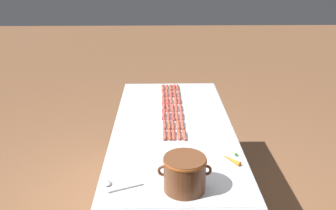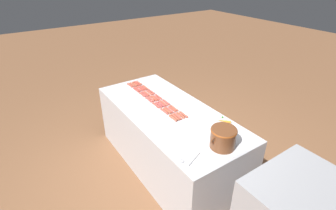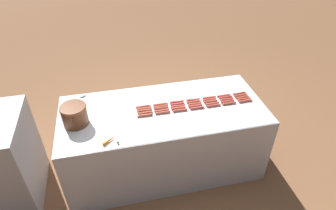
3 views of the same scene
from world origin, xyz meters
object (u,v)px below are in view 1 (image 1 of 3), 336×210
(hot_dog_14, at_px, (171,88))
(hot_dog_27, at_px, (169,135))
(hot_dog_23, at_px, (167,101))
(hot_dog_24, at_px, (168,108))
(hot_dog_28, at_px, (163,88))
(hot_dog_32, at_px, (164,116))
(hot_dog_0, at_px, (177,88))
(hot_dog_5, at_px, (182,125))
(hot_dog_9, at_px, (176,100))
(hot_dog_2, at_px, (179,100))
(hot_dog_12, at_px, (178,125))
(hot_dog_6, at_px, (184,135))
(hot_dog_8, at_px, (175,94))
(hot_dog_16, at_px, (171,100))
(carrot, at_px, (231,159))
(hot_dog_10, at_px, (176,108))
(hot_dog_22, at_px, (167,94))
(hot_dog_33, at_px, (165,125))
(hot_dog_21, at_px, (167,88))
(hot_dog_18, at_px, (173,116))
(hot_dog_7, at_px, (174,88))
(hot_dog_31, at_px, (164,108))
(hot_dog_29, at_px, (163,94))
(hot_dog_1, at_px, (179,94))
(hot_dog_30, at_px, (164,100))
(hot_dog_25, at_px, (168,116))
(bean_pot, at_px, (185,172))
(hot_dog_17, at_px, (172,108))
(hot_dog_34, at_px, (165,135))
(hot_dog_20, at_px, (174,135))
(hot_dog_3, at_px, (181,108))
(hot_dog_19, at_px, (173,125))
(hot_dog_13, at_px, (179,135))
(hot_dog_15, at_px, (171,94))

(hot_dog_14, xyz_separation_m, hot_dog_27, (0.04, 1.12, 0.00))
(hot_dog_23, xyz_separation_m, hot_dog_24, (0.00, 0.18, 0.00))
(hot_dog_28, relative_size, hot_dog_32, 1.00)
(hot_dog_0, relative_size, hot_dog_5, 1.00)
(hot_dog_9, xyz_separation_m, hot_dog_23, (0.08, 0.00, 0.00))
(hot_dog_2, bearing_deg, hot_dog_12, 86.18)
(hot_dog_6, height_order, hot_dog_8, same)
(hot_dog_5, xyz_separation_m, hot_dog_16, (0.08, -0.56, 0.00))
(carrot, bearing_deg, hot_dog_9, -73.51)
(hot_dog_5, bearing_deg, hot_dog_10, -84.45)
(hot_dog_22, xyz_separation_m, hot_dog_33, (0.03, 0.75, 0.00))
(hot_dog_16, distance_m, hot_dog_32, 0.38)
(hot_dog_33, bearing_deg, hot_dog_23, -93.51)
(hot_dog_9, distance_m, hot_dog_10, 0.19)
(hot_dog_21, bearing_deg, hot_dog_18, 93.09)
(hot_dog_7, xyz_separation_m, hot_dog_31, (0.11, 0.56, 0.00))
(hot_dog_14, distance_m, hot_dog_29, 0.21)
(hot_dog_1, xyz_separation_m, hot_dog_27, (0.12, 0.93, 0.00))
(hot_dog_9, xyz_separation_m, hot_dog_10, (0.00, 0.19, 0.00))
(hot_dog_23, height_order, hot_dog_29, same)
(hot_dog_9, xyz_separation_m, hot_dog_14, (0.04, -0.37, 0.00))
(hot_dog_8, xyz_separation_m, hot_dog_30, (0.12, 0.18, 0.00))
(hot_dog_22, relative_size, hot_dog_32, 1.00)
(hot_dog_27, bearing_deg, hot_dog_18, -96.20)
(hot_dog_32, bearing_deg, hot_dog_25, 178.17)
(hot_dog_12, relative_size, bean_pot, 0.50)
(hot_dog_1, relative_size, bean_pot, 0.50)
(hot_dog_17, relative_size, hot_dog_21, 1.00)
(hot_dog_34, bearing_deg, hot_dog_20, -178.10)
(hot_dog_23, bearing_deg, hot_dog_29, -78.89)
(hot_dog_8, relative_size, hot_dog_30, 1.00)
(hot_dog_3, bearing_deg, hot_dog_19, 78.07)
(hot_dog_14, distance_m, hot_dog_30, 0.38)
(hot_dog_25, bearing_deg, hot_dog_32, -1.83)
(hot_dog_9, bearing_deg, hot_dog_24, 66.82)
(hot_dog_23, distance_m, hot_dog_34, 0.74)
(hot_dog_3, xyz_separation_m, hot_dog_18, (0.08, 0.19, 0.00))
(hot_dog_9, height_order, hot_dog_21, same)
(hot_dog_5, relative_size, hot_dog_33, 1.00)
(hot_dog_32, bearing_deg, hot_dog_2, -112.48)
(hot_dog_17, relative_size, hot_dog_32, 1.00)
(hot_dog_3, distance_m, carrot, 0.98)
(hot_dog_27, bearing_deg, hot_dog_13, -179.79)
(hot_dog_28, bearing_deg, hot_dog_25, 93.12)
(hot_dog_19, bearing_deg, hot_dog_22, -87.07)
(hot_dog_22, relative_size, hot_dog_27, 1.00)
(hot_dog_10, bearing_deg, hot_dog_2, -101.19)
(hot_dog_25, bearing_deg, hot_dog_19, 100.63)
(hot_dog_15, bearing_deg, hot_dog_33, 84.27)
(hot_dog_2, xyz_separation_m, bean_pot, (0.04, 1.45, 0.11))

